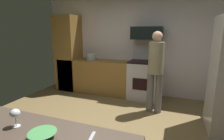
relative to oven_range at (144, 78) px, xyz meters
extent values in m
cube|color=olive|center=(-0.31, -1.97, -0.52)|extent=(5.20, 4.80, 0.02)
cube|color=silver|center=(-0.31, 0.37, 0.79)|extent=(5.20, 0.12, 2.60)
cube|color=olive|center=(-1.21, 0.01, -0.06)|extent=(2.40, 0.60, 0.90)
cube|color=olive|center=(-2.21, 0.01, 0.54)|extent=(0.60, 0.60, 2.10)
cube|color=#BCB9C0|center=(0.00, -0.01, -0.05)|extent=(0.76, 0.64, 0.92)
cube|color=black|center=(0.00, -0.01, 0.42)|extent=(0.76, 0.64, 0.03)
cube|color=#BCB9C0|center=(0.00, 0.28, 0.70)|extent=(0.76, 0.06, 0.52)
cube|color=black|center=(0.00, -0.34, -0.06)|extent=(0.44, 0.01, 0.28)
cube|color=black|center=(0.00, 0.09, 1.11)|extent=(0.74, 0.38, 0.30)
cylinder|color=slate|center=(0.25, -0.73, -0.09)|extent=(0.14, 0.14, 0.83)
cylinder|color=slate|center=(0.42, -0.73, -0.09)|extent=(0.14, 0.14, 0.83)
cylinder|color=gray|center=(0.34, -0.73, 0.63)|extent=(0.30, 0.30, 0.62)
sphere|color=tan|center=(0.34, -0.73, 1.06)|extent=(0.20, 0.20, 0.20)
cone|color=#50A258|center=(-0.14, -3.36, 0.41)|extent=(0.20, 0.20, 0.05)
cylinder|color=silver|center=(-0.45, -3.31, 0.39)|extent=(0.06, 0.06, 0.01)
cylinder|color=silver|center=(-0.45, -3.31, 0.43)|extent=(0.01, 0.01, 0.08)
ellipsoid|color=silver|center=(-0.45, -3.31, 0.51)|extent=(0.08, 0.08, 0.07)
cylinder|color=#AEBDBD|center=(-1.49, 0.01, 0.48)|extent=(0.26, 0.26, 0.18)
camera|label=1|loc=(0.71, -4.22, 1.13)|focal=27.81mm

